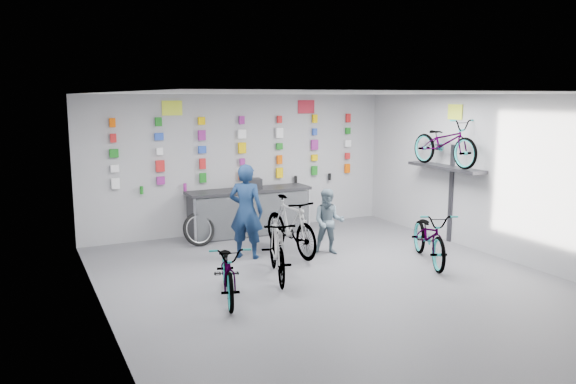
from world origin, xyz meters
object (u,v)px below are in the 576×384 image
counter (250,212)px  bike_center (277,248)px  clerk (246,211)px  customer (329,222)px  bike_right (430,236)px  bike_service (290,225)px  bike_left (228,270)px

counter → bike_center: 3.04m
counter → clerk: (-0.72, -1.61, 0.39)m
clerk → customer: (1.49, -0.45, -0.25)m
counter → bike_right: 3.95m
bike_service → customer: bearing=-32.0°
counter → clerk: size_ratio=1.54×
bike_right → bike_service: size_ratio=1.01×
clerk → customer: size_ratio=1.40×
clerk → bike_center: bearing=129.4°
bike_center → bike_right: bike_center is taller
bike_left → counter: bearing=78.9°
bike_service → clerk: (-0.85, 0.11, 0.33)m
bike_center → customer: bearing=48.9°
bike_left → bike_right: bearing=17.8°
bike_service → counter: bearing=90.1°
bike_right → bike_service: 2.56m
bike_left → bike_center: bearing=42.5°
customer → bike_left: bearing=-119.0°
bike_service → customer: 0.72m
counter → bike_service: 1.73m
clerk → customer: clerk is taller
counter → bike_left: 3.90m
bike_left → bike_service: bearing=58.6°
bike_service → customer: customer is taller
bike_right → bike_service: (-1.99, 1.61, 0.06)m
counter → bike_left: counter is taller
counter → bike_left: bearing=-116.8°
counter → customer: size_ratio=2.16×
counter → bike_service: bike_service is taller
bike_left → clerk: bearing=76.7°
bike_service → bike_center: bearing=-128.9°
bike_left → bike_right: 3.88m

